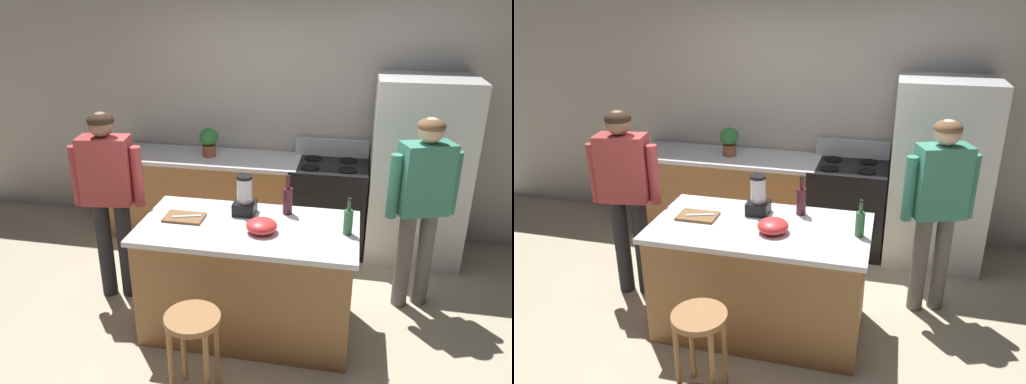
% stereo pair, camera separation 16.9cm
% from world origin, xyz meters
% --- Properties ---
extents(ground_plane, '(14.00, 14.00, 0.00)m').
position_xyz_m(ground_plane, '(0.00, 0.00, 0.00)').
color(ground_plane, beige).
extents(back_wall, '(8.00, 0.10, 2.70)m').
position_xyz_m(back_wall, '(0.00, 1.95, 1.35)').
color(back_wall, '#BCB7AD').
rests_on(back_wall, ground_plane).
extents(kitchen_island, '(1.63, 0.86, 0.90)m').
position_xyz_m(kitchen_island, '(0.00, 0.00, 0.45)').
color(kitchen_island, '#9E6B3D').
rests_on(kitchen_island, ground_plane).
extents(back_counter_run, '(2.00, 0.64, 0.90)m').
position_xyz_m(back_counter_run, '(-0.80, 1.55, 0.45)').
color(back_counter_run, '#9E6B3D').
rests_on(back_counter_run, ground_plane).
extents(refrigerator, '(0.90, 0.73, 1.80)m').
position_xyz_m(refrigerator, '(1.36, 1.50, 0.90)').
color(refrigerator, silver).
rests_on(refrigerator, ground_plane).
extents(stove_range, '(0.76, 0.65, 1.08)m').
position_xyz_m(stove_range, '(0.51, 1.52, 0.46)').
color(stove_range, black).
rests_on(stove_range, ground_plane).
extents(person_by_island_left, '(0.60, 0.28, 1.65)m').
position_xyz_m(person_by_island_left, '(-1.23, 0.24, 1.00)').
color(person_by_island_left, '#26262B').
rests_on(person_by_island_left, ground_plane).
extents(person_by_sink_right, '(0.59, 0.34, 1.64)m').
position_xyz_m(person_by_sink_right, '(1.29, 0.60, 0.99)').
color(person_by_sink_right, '#66605B').
rests_on(person_by_sink_right, ground_plane).
extents(bar_stool, '(0.36, 0.36, 0.63)m').
position_xyz_m(bar_stool, '(-0.19, -0.78, 0.49)').
color(bar_stool, '#9E6B3D').
rests_on(bar_stool, ground_plane).
extents(potted_plant, '(0.20, 0.20, 0.30)m').
position_xyz_m(potted_plant, '(-0.75, 1.55, 1.08)').
color(potted_plant, brown).
rests_on(potted_plant, back_counter_run).
extents(blender_appliance, '(0.17, 0.17, 0.32)m').
position_xyz_m(blender_appliance, '(-0.07, 0.20, 1.04)').
color(blender_appliance, black).
rests_on(blender_appliance, kitchen_island).
extents(bottle_wine, '(0.08, 0.08, 0.32)m').
position_xyz_m(bottle_wine, '(0.26, 0.27, 1.02)').
color(bottle_wine, '#471923').
rests_on(bottle_wine, kitchen_island).
extents(bottle_olive_oil, '(0.07, 0.07, 0.28)m').
position_xyz_m(bottle_olive_oil, '(0.73, 0.01, 1.00)').
color(bottle_olive_oil, '#2D6638').
rests_on(bottle_olive_oil, kitchen_island).
extents(mixing_bowl, '(0.23, 0.23, 0.10)m').
position_xyz_m(mixing_bowl, '(0.12, -0.08, 0.95)').
color(mixing_bowl, red).
rests_on(mixing_bowl, kitchen_island).
extents(cutting_board, '(0.30, 0.20, 0.02)m').
position_xyz_m(cutting_board, '(-0.50, 0.02, 0.91)').
color(cutting_board, brown).
rests_on(cutting_board, kitchen_island).
extents(chef_knife, '(0.22, 0.10, 0.01)m').
position_xyz_m(chef_knife, '(-0.48, 0.02, 0.93)').
color(chef_knife, '#B7BABF').
rests_on(chef_knife, cutting_board).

